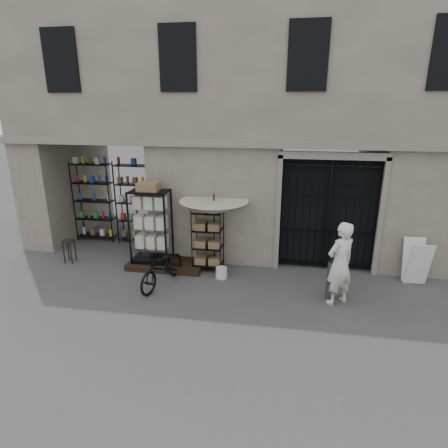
% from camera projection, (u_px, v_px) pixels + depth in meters
% --- Properties ---
extents(ground, '(80.00, 80.00, 0.00)m').
position_uv_depth(ground, '(249.00, 304.00, 8.21)').
color(ground, black).
rests_on(ground, ground).
extents(main_building, '(14.00, 4.00, 9.00)m').
position_uv_depth(main_building, '(267.00, 92.00, 10.58)').
color(main_building, gray).
rests_on(main_building, ground).
extents(shop_recess, '(3.00, 1.70, 3.00)m').
position_uv_depth(shop_recess, '(109.00, 198.00, 11.09)').
color(shop_recess, black).
rests_on(shop_recess, ground).
extents(shop_shelving, '(2.70, 0.50, 2.50)m').
position_uv_depth(shop_shelving, '(116.00, 202.00, 11.64)').
color(shop_shelving, black).
rests_on(shop_shelving, ground).
extents(iron_gate, '(2.50, 0.21, 3.00)m').
position_uv_depth(iron_gate, '(327.00, 213.00, 9.61)').
color(iron_gate, black).
rests_on(iron_gate, ground).
extents(step_platform, '(2.00, 0.90, 0.15)m').
position_uv_depth(step_platform, '(166.00, 264.00, 10.02)').
color(step_platform, black).
rests_on(step_platform, ground).
extents(display_cabinet, '(1.11, 0.88, 2.09)m').
position_uv_depth(display_cabinet, '(151.00, 230.00, 9.80)').
color(display_cabinet, black).
rests_on(display_cabinet, step_platform).
extents(wire_rack, '(0.87, 0.74, 1.68)m').
position_uv_depth(wire_rack, '(208.00, 240.00, 9.68)').
color(wire_rack, black).
rests_on(wire_rack, ground).
extents(market_umbrella, '(1.58, 1.61, 2.48)m').
position_uv_depth(market_umbrella, '(214.00, 204.00, 9.38)').
color(market_umbrella, black).
rests_on(market_umbrella, ground).
extents(white_bucket, '(0.38, 0.38, 0.28)m').
position_uv_depth(white_bucket, '(221.00, 273.00, 9.39)').
color(white_bucket, silver).
rests_on(white_bucket, ground).
extents(bicycle, '(0.82, 1.03, 1.72)m').
position_uv_depth(bicycle, '(164.00, 285.00, 9.07)').
color(bicycle, black).
rests_on(bicycle, ground).
extents(wooden_stool, '(0.39, 0.39, 0.64)m').
position_uv_depth(wooden_stool, '(69.00, 250.00, 10.28)').
color(wooden_stool, black).
rests_on(wooden_stool, ground).
extents(steel_bollard, '(0.21, 0.21, 0.89)m').
position_uv_depth(steel_bollard, '(330.00, 280.00, 8.32)').
color(steel_bollard, '#4F5356').
rests_on(steel_bollard, ground).
extents(shopkeeper, '(1.64, 1.91, 0.45)m').
position_uv_depth(shopkeeper, '(336.00, 302.00, 8.27)').
color(shopkeeper, silver).
rests_on(shopkeeper, ground).
extents(easel_sign, '(0.55, 0.63, 1.08)m').
position_uv_depth(easel_sign, '(416.00, 262.00, 8.98)').
color(easel_sign, silver).
rests_on(easel_sign, ground).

